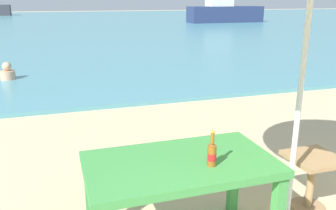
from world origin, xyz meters
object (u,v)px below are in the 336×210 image
picnic_table_green (180,174)px  side_table_wood (312,175)px  boat_barge (224,12)px  beer_bottle_amber (212,154)px  swimmer_person (8,73)px

picnic_table_green → side_table_wood: size_ratio=2.59×
picnic_table_green → boat_barge: 27.37m
beer_bottle_amber → picnic_table_green: bearing=141.6°
picnic_table_green → side_table_wood: picnic_table_green is taller
side_table_wood → swimmer_person: 7.35m
side_table_wood → boat_barge: 26.66m
swimmer_person → beer_bottle_amber: bearing=-73.2°
beer_bottle_amber → swimmer_person: beer_bottle_amber is taller
beer_bottle_amber → swimmer_person: 7.22m
boat_barge → beer_bottle_amber: bearing=-116.7°
side_table_wood → swimmer_person: size_ratio=1.32×
boat_barge → side_table_wood: bearing=-114.8°
picnic_table_green → swimmer_person: picnic_table_green is taller
beer_bottle_amber → side_table_wood: (1.16, 0.29, -0.50)m
beer_bottle_amber → boat_barge: bearing=63.3°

